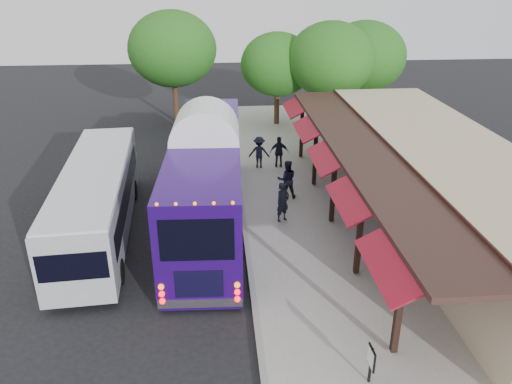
# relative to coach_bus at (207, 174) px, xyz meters

# --- Properties ---
(ground) EXTENTS (90.00, 90.00, 0.00)m
(ground) POSITION_rel_coach_bus_xyz_m (1.45, -4.76, -2.23)
(ground) COLOR black
(ground) RESTS_ON ground
(sidewalk) EXTENTS (10.00, 40.00, 0.15)m
(sidewalk) POSITION_rel_coach_bus_xyz_m (6.45, -0.76, -2.15)
(sidewalk) COLOR #9E9B93
(sidewalk) RESTS_ON ground
(curb) EXTENTS (0.20, 40.00, 0.16)m
(curb) POSITION_rel_coach_bus_xyz_m (1.50, -0.76, -2.15)
(curb) COLOR gray
(curb) RESTS_ON ground
(station_shelter) EXTENTS (8.15, 20.00, 3.60)m
(station_shelter) POSITION_rel_coach_bus_xyz_m (9.83, -0.76, -0.38)
(station_shelter) COLOR tan
(station_shelter) RESTS_ON ground
(coach_bus) EXTENTS (3.22, 13.05, 4.15)m
(coach_bus) POSITION_rel_coach_bus_xyz_m (0.00, 0.00, 0.00)
(coach_bus) COLOR #270861
(coach_bus) RESTS_ON ground
(city_bus) EXTENTS (3.13, 11.06, 2.94)m
(city_bus) POSITION_rel_coach_bus_xyz_m (-4.45, -0.68, -0.60)
(city_bus) COLOR #989AA0
(city_bus) RESTS_ON ground
(ped_a) EXTENTS (0.76, 0.69, 1.75)m
(ped_a) POSITION_rel_coach_bus_xyz_m (3.16, -0.44, -1.20)
(ped_a) COLOR black
(ped_a) RESTS_ON sidewalk
(ped_b) EXTENTS (0.91, 0.71, 1.86)m
(ped_b) POSITION_rel_coach_bus_xyz_m (3.66, 1.91, -1.15)
(ped_b) COLOR black
(ped_b) RESTS_ON sidewalk
(ped_c) EXTENTS (1.03, 0.49, 1.72)m
(ped_c) POSITION_rel_coach_bus_xyz_m (3.80, 5.91, -1.22)
(ped_c) COLOR black
(ped_c) RESTS_ON sidewalk
(ped_d) EXTENTS (1.19, 0.78, 1.74)m
(ped_d) POSITION_rel_coach_bus_xyz_m (2.72, 5.95, -1.21)
(ped_d) COLOR black
(ped_d) RESTS_ON sidewalk
(sign_board) EXTENTS (0.08, 0.51, 1.11)m
(sign_board) POSITION_rel_coach_bus_xyz_m (4.23, -9.76, -1.32)
(sign_board) COLOR black
(sign_board) RESTS_ON sidewalk
(tree_left) EXTENTS (4.96, 4.96, 6.35)m
(tree_left) POSITION_rel_coach_bus_xyz_m (4.67, 14.29, 2.00)
(tree_left) COLOR #382314
(tree_left) RESTS_ON ground
(tree_mid) EXTENTS (5.61, 5.61, 7.18)m
(tree_mid) POSITION_rel_coach_bus_xyz_m (7.91, 12.55, 2.56)
(tree_mid) COLOR #382314
(tree_mid) RESTS_ON ground
(tree_right) EXTENTS (5.51, 5.51, 7.06)m
(tree_right) POSITION_rel_coach_bus_xyz_m (10.50, 13.98, 2.48)
(tree_right) COLOR #382314
(tree_right) RESTS_ON ground
(tree_far) EXTENTS (5.99, 5.99, 7.67)m
(tree_far) POSITION_rel_coach_bus_xyz_m (-2.34, 15.65, 2.89)
(tree_far) COLOR #382314
(tree_far) RESTS_ON ground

